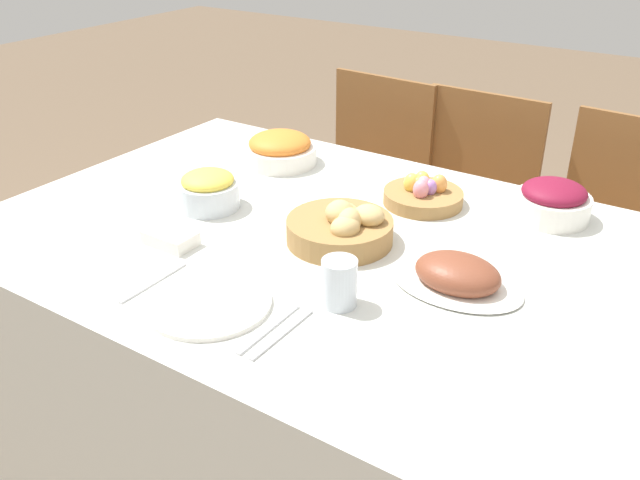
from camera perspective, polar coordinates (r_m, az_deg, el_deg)
The scene contains 17 objects.
ground_plane at distance 2.02m, azimuth 1.35°, elevation -19.26°, with size 12.00×12.00×0.00m, color brown.
dining_table at distance 1.77m, azimuth 1.49°, elevation -10.94°, with size 1.70×1.10×0.75m.
chair_far_right at distance 2.30m, azimuth 23.28°, elevation -0.76°, with size 0.46×0.46×0.86m.
chair_far_center at distance 2.41m, azimuth 11.87°, elevation 2.31°, with size 0.43×0.43×0.86m.
chair_far_left at distance 2.56m, azimuth 3.59°, elevation 4.48°, with size 0.45×0.45×0.86m.
bread_basket at distance 1.54m, azimuth 1.89°, elevation 1.14°, with size 0.24×0.24×0.10m.
egg_basket at distance 1.75m, azimuth 8.67°, elevation 3.87°, with size 0.20×0.20×0.08m.
ham_platter at distance 1.40m, azimuth 11.49°, elevation -2.98°, with size 0.28×0.19×0.07m.
beet_salad_bowl at distance 1.74m, azimuth 19.01°, elevation 3.12°, with size 0.18×0.18×0.10m.
pineapple_bowl at distance 1.73m, azimuth -9.38°, elevation 4.19°, with size 0.16×0.16×0.10m.
carrot_bowl at distance 1.99m, azimuth -3.39°, elevation 7.63°, with size 0.21×0.21×0.09m.
dinner_plate at distance 1.34m, azimuth -9.39°, elevation -5.27°, with size 0.25×0.25×0.01m.
fork at distance 1.44m, azimuth -13.82°, elevation -3.48°, with size 0.01×0.18×0.00m.
knife at distance 1.26m, azimuth -4.30°, elevation -7.46°, with size 0.01×0.18×0.00m.
spoon at distance 1.25m, azimuth -3.19°, elevation -7.91°, with size 0.01×0.18×0.00m.
drinking_cup at distance 1.31m, azimuth 1.64°, elevation -3.62°, with size 0.07×0.07×0.10m.
butter_dish at distance 1.58m, azimuth -12.48°, elevation 0.16°, with size 0.12×0.07×0.03m.
Camera 1 is at (0.72, -1.17, 1.48)m, focal length 38.00 mm.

